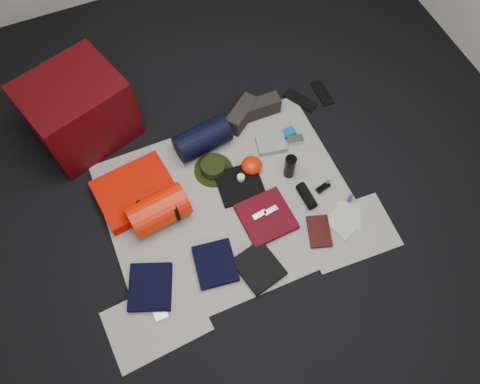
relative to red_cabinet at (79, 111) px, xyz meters
name	(u,v)px	position (x,y,z in m)	size (l,w,h in m)	color
floor	(229,204)	(0.72, -0.93, -0.27)	(4.50, 4.50, 0.02)	black
newspaper_mat	(229,204)	(0.72, -0.93, -0.26)	(1.60, 1.30, 0.01)	beige
newspaper_sheet_front_left	(156,321)	(0.02, -1.48, -0.26)	(0.58, 0.40, 0.00)	beige
newspaper_sheet_front_right	(350,232)	(1.37, -1.43, -0.26)	(0.58, 0.40, 0.00)	beige
red_cabinet	(79,111)	(0.00, 0.00, 0.00)	(0.63, 0.52, 0.52)	#460508
sleeping_pad	(136,192)	(0.17, -0.63, -0.21)	(0.50, 0.41, 0.09)	red
stuff_sack	(159,210)	(0.26, -0.85, -0.14)	(0.22, 0.22, 0.38)	red
sack_strap_left	(144,216)	(0.16, -0.85, -0.15)	(0.22, 0.22, 0.03)	black
sack_strap_right	(173,205)	(0.36, -0.85, -0.15)	(0.22, 0.22, 0.03)	black
navy_duffel	(202,139)	(0.72, -0.44, -0.16)	(0.20, 0.20, 0.39)	black
boonie_brim	(214,170)	(0.72, -0.65, -0.25)	(0.27, 0.27, 0.01)	black
boonie_crown	(213,167)	(0.72, -0.65, -0.21)	(0.17, 0.17, 0.07)	black
hiking_boot_left	(242,114)	(1.06, -0.34, -0.18)	(0.29, 0.11, 0.14)	black
hiking_boot_right	(261,107)	(1.22, -0.33, -0.19)	(0.28, 0.10, 0.14)	black
flip_flop_left	(300,100)	(1.55, -0.35, -0.25)	(0.10, 0.26, 0.01)	black
flip_flop_right	(322,93)	(1.73, -0.35, -0.26)	(0.09, 0.24, 0.01)	black
trousers_navy_a	(150,287)	(0.05, -1.28, -0.23)	(0.26, 0.30, 0.05)	black
trousers_navy_b	(215,264)	(0.47, -1.30, -0.23)	(0.25, 0.28, 0.04)	black
trousers_charcoal	(259,267)	(0.72, -1.43, -0.23)	(0.24, 0.28, 0.04)	black
black_tshirt	(240,184)	(0.84, -0.84, -0.24)	(0.30, 0.28, 0.03)	black
red_shirt	(266,217)	(0.90, -1.13, -0.23)	(0.33, 0.33, 0.04)	#530913
orange_stuff_sack	(252,165)	(0.97, -0.75, -0.21)	(0.15, 0.15, 0.10)	red
first_aid_pouch	(271,144)	(1.17, -0.63, -0.23)	(0.20, 0.15, 0.05)	gray
water_bottle	(290,166)	(1.19, -0.88, -0.16)	(0.08, 0.08, 0.20)	black
speaker	(307,196)	(1.21, -1.10, -0.22)	(0.07, 0.07, 0.18)	black
compact_camera	(295,140)	(1.34, -0.66, -0.23)	(0.11, 0.07, 0.04)	#B2B2B7
cyan_case	(288,133)	(1.33, -0.58, -0.24)	(0.10, 0.07, 0.03)	#10629B
toiletry_purple	(350,199)	(1.47, -1.24, -0.21)	(0.03, 0.03, 0.08)	#4E2579
toiletry_clear	(328,181)	(1.40, -1.06, -0.22)	(0.03, 0.03, 0.08)	#A0A5A1
paperback_book	(319,231)	(1.18, -1.36, -0.24)	(0.14, 0.22, 0.03)	black
map_booklet	(340,224)	(1.33, -1.36, -0.25)	(0.13, 0.20, 0.01)	#B7B8AF
map_printout	(349,215)	(1.42, -1.33, -0.25)	(0.16, 0.20, 0.01)	#B7B8AF
sunglasses	(323,188)	(1.35, -1.08, -0.24)	(0.10, 0.04, 0.03)	black
key_cluster	(160,313)	(0.06, -1.45, -0.25)	(0.08, 0.08, 0.01)	#B2B2B7
tape_roll	(241,178)	(0.86, -0.81, -0.21)	(0.05, 0.05, 0.04)	silver
energy_bar_a	(260,215)	(0.86, -1.11, -0.21)	(0.10, 0.04, 0.01)	#B2B2B7
energy_bar_b	(271,210)	(0.94, -1.11, -0.21)	(0.10, 0.04, 0.01)	#B2B2B7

